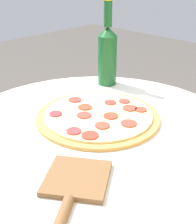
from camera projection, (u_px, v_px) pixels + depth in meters
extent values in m
cylinder|color=silver|center=(96.00, 132.00, 0.86)|extent=(0.84, 0.84, 0.02)
cylinder|color=#C68E47|center=(98.00, 117.00, 0.90)|extent=(0.36, 0.36, 0.01)
cylinder|color=beige|center=(98.00, 114.00, 0.90)|extent=(0.31, 0.31, 0.01)
cylinder|color=#AE3D28|center=(85.00, 107.00, 0.93)|extent=(0.04, 0.04, 0.00)
cylinder|color=#A5362F|center=(110.00, 102.00, 0.96)|extent=(0.04, 0.04, 0.00)
cylinder|color=#B63327|center=(90.00, 135.00, 0.78)|extent=(0.04, 0.04, 0.00)
cylinder|color=#A83E30|center=(104.00, 125.00, 0.83)|extent=(0.04, 0.04, 0.00)
cylinder|color=#AB3930|center=(124.00, 101.00, 0.97)|extent=(0.03, 0.03, 0.00)
cylinder|color=#AE3632|center=(75.00, 100.00, 0.98)|extent=(0.04, 0.04, 0.00)
cylinder|color=#B03B31|center=(84.00, 115.00, 0.88)|extent=(0.04, 0.04, 0.00)
cylinder|color=#A03B2F|center=(129.00, 123.00, 0.84)|extent=(0.04, 0.04, 0.00)
cylinder|color=#AC3927|center=(111.00, 116.00, 0.88)|extent=(0.04, 0.04, 0.00)
cylinder|color=#B63434|center=(74.00, 131.00, 0.80)|extent=(0.04, 0.04, 0.00)
cylinder|color=#A53033|center=(56.00, 114.00, 0.89)|extent=(0.04, 0.04, 0.00)
cylinder|color=#B13D2F|center=(130.00, 108.00, 0.93)|extent=(0.04, 0.04, 0.00)
cylinder|color=#AD3D2B|center=(141.00, 110.00, 0.92)|extent=(0.03, 0.03, 0.00)
cylinder|color=#195628|center=(107.00, 60.00, 1.12)|extent=(0.07, 0.07, 0.18)
cone|color=#195628|center=(108.00, 31.00, 1.07)|extent=(0.07, 0.07, 0.03)
cylinder|color=#195628|center=(108.00, 14.00, 1.05)|extent=(0.03, 0.03, 0.09)
cube|color=brown|center=(77.00, 178.00, 0.65)|extent=(0.18, 0.18, 0.01)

